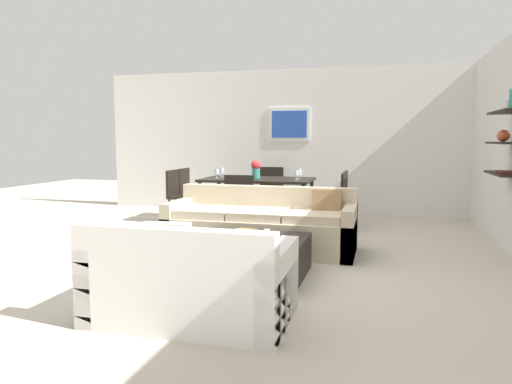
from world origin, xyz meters
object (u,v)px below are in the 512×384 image
(sofa_beige, at_px, (262,227))
(loveseat_white, at_px, (191,282))
(dining_table, at_px, (257,182))
(dining_chair_right_near, at_px, (336,197))
(dining_chair_right_far, at_px, (338,194))
(dining_chair_left_near, at_px, (179,192))
(dining_chair_foot, at_px, (241,200))
(wine_glass_right_near, at_px, (296,173))
(wine_glass_right_far, at_px, (299,172))
(centerpiece_vase, at_px, (256,168))
(dining_chair_head, at_px, (270,188))
(candle_jar, at_px, (267,234))
(wine_glass_left_near, at_px, (217,172))
(dining_chair_left_far, at_px, (190,190))
(decorative_bowl, at_px, (246,234))
(coffee_table, at_px, (246,257))
(wine_glass_left_far, at_px, (222,170))

(sofa_beige, relative_size, loveseat_white, 1.55)
(dining_table, bearing_deg, dining_chair_right_near, -10.12)
(dining_chair_right_far, relative_size, dining_chair_left_near, 1.00)
(dining_chair_foot, relative_size, wine_glass_right_near, 5.72)
(sofa_beige, relative_size, wine_glass_right_far, 14.10)
(dining_chair_right_far, xyz_separation_m, centerpiece_vase, (-1.33, -0.22, 0.41))
(dining_chair_left_near, distance_m, dining_chair_foot, 1.47)
(dining_chair_left_near, relative_size, dining_chair_head, 1.00)
(candle_jar, xyz_separation_m, wine_glass_left_near, (-1.52, 2.73, 0.43))
(dining_chair_left_near, height_order, dining_chair_foot, same)
(wine_glass_right_far, distance_m, wine_glass_left_near, 1.36)
(dining_table, xyz_separation_m, wine_glass_right_far, (0.67, 0.13, 0.18))
(dining_chair_left_far, xyz_separation_m, wine_glass_right_far, (1.97, -0.10, 0.36))
(dining_table, bearing_deg, loveseat_white, -82.13)
(decorative_bowl, bearing_deg, centerpiece_vase, 102.97)
(dining_chair_head, bearing_deg, dining_table, -90.00)
(dining_chair_left_far, bearing_deg, dining_chair_head, 27.94)
(candle_jar, bearing_deg, dining_chair_foot, 113.80)
(dining_chair_left_far, bearing_deg, wine_glass_right_far, -3.04)
(loveseat_white, xyz_separation_m, dining_table, (-0.58, 4.23, 0.39))
(sofa_beige, height_order, dining_chair_right_near, dining_chair_right_near)
(dining_chair_left_near, distance_m, dining_chair_right_near, 2.61)
(coffee_table, bearing_deg, dining_chair_foot, 107.94)
(dining_chair_left_far, height_order, dining_chair_right_near, same)
(dining_table, bearing_deg, dining_chair_left_near, -169.88)
(coffee_table, height_order, wine_glass_left_near, wine_glass_left_near)
(dining_chair_head, height_order, centerpiece_vase, centerpiece_vase)
(decorative_bowl, bearing_deg, dining_chair_head, 99.55)
(coffee_table, xyz_separation_m, dining_chair_foot, (-0.66, 2.04, 0.31))
(sofa_beige, bearing_deg, dining_chair_foot, 120.78)
(loveseat_white, height_order, dining_chair_head, dining_chair_head)
(candle_jar, xyz_separation_m, centerpiece_vase, (-0.88, 2.87, 0.49))
(dining_chair_right_near, bearing_deg, centerpiece_vase, 169.49)
(loveseat_white, bearing_deg, wine_glass_left_far, 106.06)
(coffee_table, distance_m, wine_glass_left_near, 3.20)
(candle_jar, height_order, dining_chair_right_near, dining_chair_right_near)
(loveseat_white, height_order, dining_chair_left_far, dining_chair_left_far)
(dining_chair_right_far, xyz_separation_m, dining_chair_foot, (-1.30, -1.16, 0.00))
(dining_chair_left_near, bearing_deg, dining_chair_right_far, 10.12)
(candle_jar, bearing_deg, wine_glass_left_far, 117.01)
(sofa_beige, bearing_deg, decorative_bowl, -84.48)
(candle_jar, distance_m, dining_chair_head, 3.88)
(candle_jar, distance_m, wine_glass_right_far, 3.02)
(wine_glass_right_far, relative_size, centerpiece_vase, 0.55)
(wine_glass_right_far, bearing_deg, wine_glass_left_far, 180.00)
(coffee_table, relative_size, wine_glass_right_near, 7.79)
(wine_glass_left_near, xyz_separation_m, wine_glass_left_far, (0.00, 0.26, 0.01))
(candle_jar, relative_size, wine_glass_left_far, 0.55)
(wine_glass_right_far, bearing_deg, candle_jar, -86.46)
(dining_table, bearing_deg, candle_jar, -73.38)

